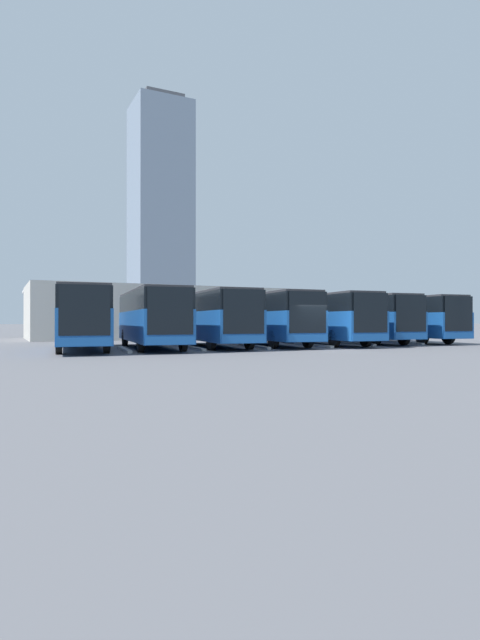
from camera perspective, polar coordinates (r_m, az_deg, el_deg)
The scene contains 16 objects.
ground_plane at distance 27.97m, azimuth 9.03°, elevation -3.42°, with size 600.00×600.00×0.00m, color #5B5B60.
bus_0 at distance 39.99m, azimuth 18.13°, elevation 0.25°, with size 3.85×11.71×3.37m.
curb_divider_0 at distance 37.43m, azimuth 17.78°, elevation -2.48°, with size 0.24×5.00×0.15m, color #B2B2AD.
bus_1 at distance 37.53m, azimuth 13.56°, elevation 0.28°, with size 3.85×11.71×3.37m.
curb_divider_1 at distance 35.00m, azimuth 12.85°, elevation -2.64°, with size 0.24×5.00×0.15m, color #B2B2AD.
bus_2 at distance 34.48m, azimuth 9.39°, elevation 0.31°, with size 3.85×11.71×3.37m.
curb_divider_2 at distance 31.99m, azimuth 8.28°, elevation -2.88°, with size 0.24×5.00×0.15m, color #B2B2AD.
bus_3 at distance 32.83m, azimuth 3.21°, elevation 0.33°, with size 3.85×11.71×3.37m.
curb_divider_3 at distance 30.44m, azimuth 1.54°, elevation -3.02°, with size 0.24×5.00×0.15m, color #B2B2AD.
bus_4 at distance 31.09m, azimuth -3.12°, elevation 0.36°, with size 3.85×11.71×3.37m.
curb_divider_4 at distance 28.82m, azimuth -5.42°, elevation -3.18°, with size 0.24×5.00×0.15m, color #B2B2AD.
bus_5 at distance 29.77m, azimuth -10.12°, elevation 0.39°, with size 3.85×11.71×3.37m.
curb_divider_5 at distance 27.67m, azimuth -13.08°, elevation -3.30°, with size 0.24×5.00×0.15m, color #B2B2AD.
bus_6 at distance 29.17m, azimuth -17.71°, elevation 0.41°, with size 3.85×11.71×3.37m.
station_building at distance 49.45m, azimuth -7.09°, elevation 0.80°, with size 27.51×13.63×4.79m.
office_tower at distance 179.46m, azimuth -9.09°, elevation 11.92°, with size 19.04×19.04×79.51m.
Camera 1 is at (16.03, 22.86, 1.59)m, focal length 28.00 mm.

